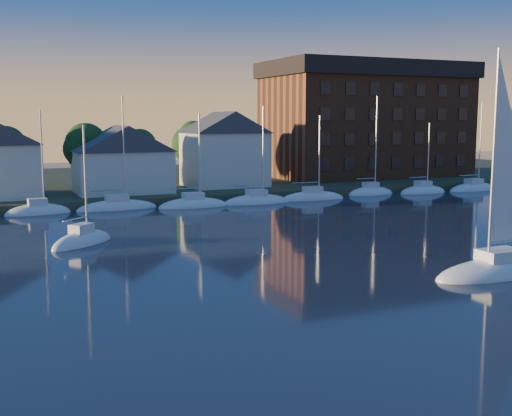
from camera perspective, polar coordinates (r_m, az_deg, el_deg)
shoreline_land at (r=98.31m, az=-10.54°, el=2.06°), size 160.00×50.00×2.00m
wooden_dock at (r=76.26m, az=-6.51°, el=0.46°), size 120.00×3.00×1.00m
clubhouse_centre at (r=79.08m, az=-11.82°, el=4.35°), size 11.55×8.40×8.08m
clubhouse_east at (r=84.96m, az=-2.82°, el=5.33°), size 10.50×8.40×9.80m
condo_block at (r=102.20m, az=9.78°, el=7.80°), size 31.00×17.00×17.40m
tree_line at (r=86.77m, az=-7.51°, el=6.10°), size 93.40×5.40×8.90m
moored_fleet at (r=74.75m, az=-2.89°, el=0.42°), size 95.50×2.40×12.05m
hero_sailboat at (r=43.99m, az=20.98°, el=-4.75°), size 9.89×3.21×15.23m
drifting_sailboat_left at (r=52.74m, az=-15.20°, el=-3.03°), size 6.37×5.91×10.48m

